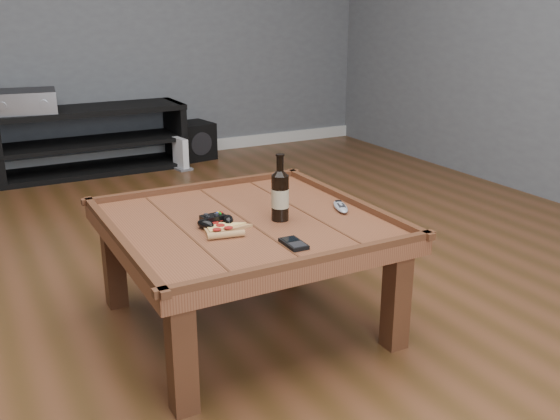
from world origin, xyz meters
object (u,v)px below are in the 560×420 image
beer_bottle (280,194)px  game_console (181,155)px  media_console (92,141)px  game_controller (215,221)px  pizza_slice (221,229)px  av_receiver (23,101)px  remote_control (341,206)px  coffee_table (245,234)px  subwoofer (192,141)px  smartphone (294,244)px

beer_bottle → game_console: 2.66m
media_console → game_controller: 2.77m
beer_bottle → pizza_slice: beer_bottle is taller
media_console → beer_bottle: (0.12, -2.81, 0.31)m
game_controller → av_receiver: bearing=93.2°
remote_control → beer_bottle: bearing=-159.2°
beer_bottle → pizza_slice: (-0.25, -0.01, -0.10)m
coffee_table → beer_bottle: bearing=-27.9°
media_console → remote_control: 2.85m
av_receiver → remote_control: bearing=-65.5°
media_console → av_receiver: 0.56m
av_receiver → subwoofer: av_receiver is taller
coffee_table → smartphone: coffee_table is taller
beer_bottle → game_controller: beer_bottle is taller
coffee_table → game_controller: bearing=-176.9°
smartphone → subwoofer: size_ratio=0.34×
game_controller → game_console: (0.75, 2.52, -0.36)m
game_controller → smartphone: 0.35m
coffee_table → game_console: (0.62, 2.51, -0.28)m
game_console → beer_bottle: bearing=-109.5°
av_receiver → game_console: (1.07, -0.23, -0.46)m
pizza_slice → remote_control: (0.53, 0.01, 0.00)m
coffee_table → game_console: coffee_table is taller
game_controller → game_console: bearing=69.9°
beer_bottle → game_console: bearing=79.0°
beer_bottle → game_console: size_ratio=1.05×
smartphone → av_receiver: bearing=100.4°
coffee_table → subwoofer: bearing=73.5°
coffee_table → game_controller: game_controller is taller
media_console → remote_control: (0.40, -2.82, 0.22)m
pizza_slice → game_controller: bearing=97.9°
media_console → subwoofer: size_ratio=4.06×
av_receiver → coffee_table: bearing=-73.0°
subwoofer → remote_control: bearing=-107.3°
coffee_table → av_receiver: av_receiver is taller
subwoofer → game_console: 0.35m
coffee_table → pizza_slice: bearing=-151.1°
smartphone → game_console: bearing=79.7°
smartphone → subwoofer: 3.24m
beer_bottle → smartphone: beer_bottle is taller
remote_control → subwoofer: bearing=102.5°
coffee_table → smartphone: 0.33m
beer_bottle → media_console: bearing=92.5°
smartphone → av_receiver: size_ratio=0.24×
remote_control → game_console: 2.61m
media_console → smartphone: bearing=-89.4°
game_console → coffee_table: bearing=-112.4°
beer_bottle → coffee_table: bearing=152.1°
media_console → remote_control: size_ratio=8.49×
pizza_slice → smartphone: 0.30m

